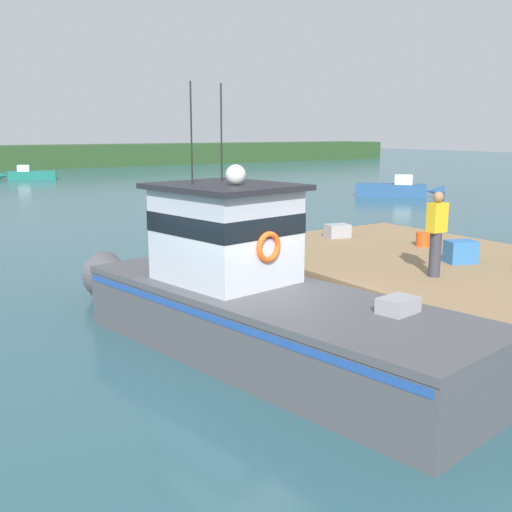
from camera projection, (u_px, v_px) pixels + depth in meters
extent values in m
plane|color=#2D5660|center=(248.00, 354.00, 11.04)|extent=(200.00, 200.00, 0.00)
cylinder|color=#4C3D2D|center=(234.00, 270.00, 15.48)|extent=(0.36, 0.36, 1.00)
cylinder|color=#4C3D2D|center=(384.00, 249.00, 18.27)|extent=(0.36, 0.36, 1.00)
cube|color=#937551|center=(433.00, 263.00, 13.39)|extent=(6.00, 9.00, 0.20)
cube|color=#4C4C51|center=(271.00, 329.00, 10.68)|extent=(3.84, 8.31, 1.10)
cone|color=#4C4C51|center=(123.00, 280.00, 14.19)|extent=(1.39, 1.96, 1.10)
cube|color=#234C9E|center=(271.00, 304.00, 10.59)|extent=(3.83, 8.16, 0.12)
cube|color=#4C4C51|center=(271.00, 295.00, 10.56)|extent=(3.88, 8.32, 0.12)
cube|color=silver|center=(225.00, 239.00, 11.25)|extent=(2.25, 2.49, 1.80)
cube|color=black|center=(225.00, 222.00, 11.19)|extent=(2.27, 2.52, 0.36)
cube|color=#232328|center=(225.00, 187.00, 11.06)|extent=(2.54, 2.83, 0.10)
sphere|color=white|center=(236.00, 175.00, 10.80)|extent=(0.36, 0.36, 0.36)
cylinder|color=black|center=(191.00, 133.00, 10.99)|extent=(0.03, 0.03, 1.80)
cylinder|color=black|center=(221.00, 133.00, 11.46)|extent=(0.03, 0.03, 1.80)
cube|color=#939399|center=(398.00, 309.00, 9.33)|extent=(0.67, 0.54, 0.36)
torus|color=orange|center=(395.00, 340.00, 8.28)|extent=(0.65, 0.65, 0.12)
torus|color=#EA5119|center=(269.00, 247.00, 10.43)|extent=(0.55, 0.19, 0.54)
cube|color=#9E9EA3|center=(337.00, 231.00, 16.08)|extent=(0.67, 0.55, 0.34)
cube|color=#3370B2|center=(461.00, 252.00, 12.95)|extent=(0.72, 0.63, 0.47)
cylinder|color=#E04C19|center=(423.00, 239.00, 14.83)|extent=(0.32, 0.32, 0.34)
cylinder|color=#383842|center=(435.00, 254.00, 11.68)|extent=(0.22, 0.22, 0.86)
cube|color=gold|center=(437.00, 217.00, 11.54)|extent=(0.36, 0.22, 0.56)
sphere|color=#9E7051|center=(438.00, 197.00, 11.46)|extent=(0.20, 0.20, 0.20)
cube|color=#285184|center=(391.00, 190.00, 37.65)|extent=(3.84, 4.00, 0.77)
cone|color=#285184|center=(435.00, 191.00, 37.01)|extent=(1.28, 1.29, 0.77)
cube|color=silver|center=(404.00, 180.00, 37.33)|extent=(1.50, 1.50, 0.57)
cube|color=#196B5B|center=(32.00, 175.00, 51.04)|extent=(3.93, 2.27, 0.68)
cone|color=#196B5B|center=(2.00, 176.00, 50.43)|extent=(1.10, 0.93, 0.68)
cube|color=silver|center=(23.00, 168.00, 50.75)|extent=(1.18, 1.19, 0.51)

